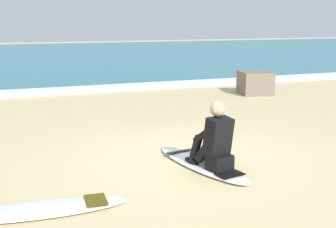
{
  "coord_description": "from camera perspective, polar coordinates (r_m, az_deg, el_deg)",
  "views": [
    {
      "loc": [
        -2.65,
        -5.86,
        2.09
      ],
      "look_at": [
        0.05,
        0.96,
        0.55
      ],
      "focal_mm": 47.6,
      "sensor_mm": 36.0,
      "label": 1
    }
  ],
  "objects": [
    {
      "name": "ground_plane",
      "position": [
        6.77,
        2.6,
        -6.15
      ],
      "size": [
        80.0,
        80.0,
        0.0
      ],
      "primitive_type": "plane",
      "color": "#CCB584"
    },
    {
      "name": "sea",
      "position": [
        27.19,
        -16.05,
        7.11
      ],
      "size": [
        80.0,
        28.0,
        0.1
      ],
      "primitive_type": "cube",
      "color": "teal",
      "rests_on": "ground"
    },
    {
      "name": "breaking_foam",
      "position": [
        13.7,
        -10.21,
        3.13
      ],
      "size": [
        80.0,
        0.9,
        0.11
      ],
      "primitive_type": "cube",
      "color": "white",
      "rests_on": "ground"
    },
    {
      "name": "surfboard_main",
      "position": [
        6.58,
        4.29,
        -6.36
      ],
      "size": [
        0.88,
        2.12,
        0.08
      ],
      "color": "white",
      "rests_on": "ground"
    },
    {
      "name": "surfer_seated",
      "position": [
        6.23,
        5.94,
        -3.6
      ],
      "size": [
        0.49,
        0.76,
        0.95
      ],
      "color": "black",
      "rests_on": "surfboard_main"
    },
    {
      "name": "surfboard_spare_near",
      "position": [
        5.25,
        -16.28,
        -11.68
      ],
      "size": [
        2.04,
        0.67,
        0.08
      ],
      "color": "silver",
      "rests_on": "ground"
    },
    {
      "name": "shoreline_rock",
      "position": [
        13.15,
        11.1,
        3.93
      ],
      "size": [
        1.04,
        1.1,
        0.65
      ],
      "primitive_type": "cube",
      "rotation": [
        0.0,
        0.0,
        1.34
      ],
      "color": "#756656",
      "rests_on": "ground"
    }
  ]
}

